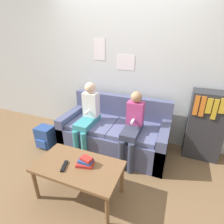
{
  "coord_description": "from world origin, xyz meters",
  "views": [
    {
      "loc": [
        0.89,
        -1.85,
        1.84
      ],
      "look_at": [
        0.0,
        0.4,
        0.74
      ],
      "focal_mm": 28.0,
      "sensor_mm": 36.0,
      "label": 1
    }
  ],
  "objects_px": {
    "coffee_table": "(78,169)",
    "tv_remote": "(64,166)",
    "bookshelf": "(205,126)",
    "couch": "(115,133)",
    "person_right": "(133,126)",
    "person_left": "(88,115)",
    "backpack": "(45,137)"
  },
  "relations": [
    {
      "from": "coffee_table",
      "to": "tv_remote",
      "type": "bearing_deg",
      "value": -148.45
    },
    {
      "from": "coffee_table",
      "to": "tv_remote",
      "type": "relative_size",
      "value": 5.72
    },
    {
      "from": "tv_remote",
      "to": "bookshelf",
      "type": "bearing_deg",
      "value": 26.16
    },
    {
      "from": "couch",
      "to": "person_right",
      "type": "height_order",
      "value": "person_right"
    },
    {
      "from": "bookshelf",
      "to": "person_left",
      "type": "bearing_deg",
      "value": -164.03
    },
    {
      "from": "coffee_table",
      "to": "backpack",
      "type": "height_order",
      "value": "coffee_table"
    },
    {
      "from": "couch",
      "to": "coffee_table",
      "type": "distance_m",
      "value": 1.08
    },
    {
      "from": "coffee_table",
      "to": "person_right",
      "type": "xyz_separation_m",
      "value": [
        0.39,
        0.87,
        0.2
      ]
    },
    {
      "from": "person_left",
      "to": "bookshelf",
      "type": "bearing_deg",
      "value": 15.97
    },
    {
      "from": "couch",
      "to": "tv_remote",
      "type": "xyz_separation_m",
      "value": [
        -0.17,
        -1.16,
        0.18
      ]
    },
    {
      "from": "tv_remote",
      "to": "bookshelf",
      "type": "distance_m",
      "value": 2.11
    },
    {
      "from": "bookshelf",
      "to": "backpack",
      "type": "distance_m",
      "value": 2.62
    },
    {
      "from": "coffee_table",
      "to": "bookshelf",
      "type": "height_order",
      "value": "bookshelf"
    },
    {
      "from": "coffee_table",
      "to": "bookshelf",
      "type": "distance_m",
      "value": 1.97
    },
    {
      "from": "coffee_table",
      "to": "person_right",
      "type": "distance_m",
      "value": 0.98
    },
    {
      "from": "couch",
      "to": "person_left",
      "type": "bearing_deg",
      "value": -153.99
    },
    {
      "from": "person_left",
      "to": "tv_remote",
      "type": "distance_m",
      "value": 1.0
    },
    {
      "from": "bookshelf",
      "to": "couch",
      "type": "bearing_deg",
      "value": -167.2
    },
    {
      "from": "coffee_table",
      "to": "person_left",
      "type": "distance_m",
      "value": 0.98
    },
    {
      "from": "coffee_table",
      "to": "bookshelf",
      "type": "bearing_deg",
      "value": 44.8
    },
    {
      "from": "couch",
      "to": "tv_remote",
      "type": "relative_size",
      "value": 9.93
    },
    {
      "from": "couch",
      "to": "bookshelf",
      "type": "bearing_deg",
      "value": 12.8
    },
    {
      "from": "coffee_table",
      "to": "backpack",
      "type": "relative_size",
      "value": 2.69
    },
    {
      "from": "person_right",
      "to": "backpack",
      "type": "bearing_deg",
      "value": -172.08
    },
    {
      "from": "person_right",
      "to": "backpack",
      "type": "height_order",
      "value": "person_right"
    },
    {
      "from": "coffee_table",
      "to": "backpack",
      "type": "distance_m",
      "value": 1.3
    },
    {
      "from": "coffee_table",
      "to": "backpack",
      "type": "bearing_deg",
      "value": 148.68
    },
    {
      "from": "bookshelf",
      "to": "backpack",
      "type": "relative_size",
      "value": 2.92
    },
    {
      "from": "coffee_table",
      "to": "tv_remote",
      "type": "xyz_separation_m",
      "value": [
        -0.13,
        -0.08,
        0.06
      ]
    },
    {
      "from": "person_right",
      "to": "backpack",
      "type": "relative_size",
      "value": 2.92
    },
    {
      "from": "couch",
      "to": "tv_remote",
      "type": "bearing_deg",
      "value": -98.5
    },
    {
      "from": "tv_remote",
      "to": "coffee_table",
      "type": "bearing_deg",
      "value": 13.86
    }
  ]
}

